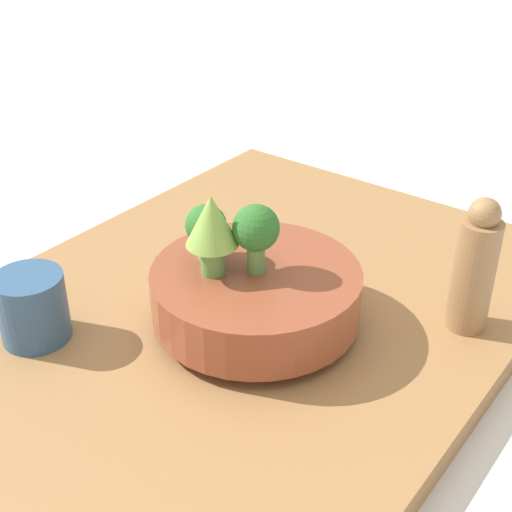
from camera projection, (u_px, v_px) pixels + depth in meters
ground_plane at (243, 328)px, 0.91m from camera, size 6.00×6.00×0.00m
table at (243, 316)px, 0.91m from camera, size 0.84×0.62×0.04m
bowl at (256, 294)px, 0.84m from camera, size 0.25×0.25×0.08m
broccoli_floret_back at (206, 227)px, 0.83m from camera, size 0.05×0.05×0.07m
romanesco_piece_far at (210, 224)px, 0.79m from camera, size 0.06×0.06×0.10m
broccoli_floret_center at (256, 231)px, 0.80m from camera, size 0.05×0.05×0.08m
cup at (32, 307)px, 0.82m from camera, size 0.08×0.08×0.08m
pepper_mill at (475, 268)px, 0.82m from camera, size 0.05×0.05×0.17m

